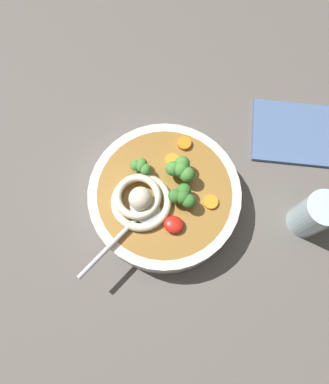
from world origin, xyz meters
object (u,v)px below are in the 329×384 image
Objects in this scene: noodle_pile at (140,200)px; drinking_glass at (313,215)px; folded_napkin at (294,133)px; soup_bowl at (165,197)px; soup_spoon at (140,216)px.

drinking_glass is (-29.16, -4.25, -2.46)cm from noodle_pile.
noodle_pile reaches higher than folded_napkin.
soup_bowl is 7.06cm from soup_spoon.
noodle_pile is at bearing -138.59° from soup_spoon.
noodle_pile is (3.56, 2.61, 4.32)cm from soup_bowl.
soup_bowl is at bearing 3.67° from drinking_glass.
soup_spoon is 1.01× the size of folded_napkin.
noodle_pile reaches higher than soup_bowl.
soup_spoon is 1.66× the size of drinking_glass.
soup_bowl is at bearing 180.00° from soup_spoon.
noodle_pile is 0.69× the size of folded_napkin.
drinking_glass reaches higher than soup_bowl.
folded_napkin is at bearing 165.04° from soup_spoon.
noodle_pile is at bearing 8.29° from drinking_glass.
soup_bowl is 6.17cm from noodle_pile.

